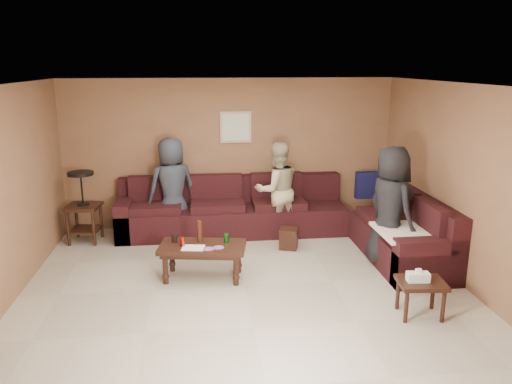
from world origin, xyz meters
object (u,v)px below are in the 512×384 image
waste_bin (289,238)px  person_left (172,187)px  person_right (390,207)px  side_table_right (420,285)px  coffee_table (202,250)px  sectional_sofa (287,222)px  end_table_left (83,206)px  person_middle (277,190)px

waste_bin → person_left: (-1.76, 0.83, 0.65)m
person_left → person_right: bearing=129.0°
side_table_right → person_right: 1.52m
side_table_right → waste_bin: size_ratio=1.79×
person_right → person_left: bearing=44.4°
coffee_table → person_left: (-0.45, 1.76, 0.41)m
coffee_table → person_left: bearing=104.3°
side_table_right → person_left: person_left is taller
sectional_sofa → end_table_left: size_ratio=4.14×
person_left → end_table_left: bearing=-16.0°
coffee_table → waste_bin: coffee_table is taller
waste_bin → person_right: bearing=-32.5°
end_table_left → person_left: bearing=6.7°
person_middle → person_left: bearing=-19.3°
end_table_left → side_table_right: (4.19, -2.89, -0.22)m
end_table_left → person_left: (1.37, 0.16, 0.21)m
sectional_sofa → person_middle: bearing=109.5°
coffee_table → end_table_left: 2.43m
coffee_table → side_table_right: bearing=-28.6°
person_left → person_middle: 1.68m
waste_bin → person_middle: person_middle is taller
side_table_right → waste_bin: bearing=115.6°
end_table_left → person_left: size_ratio=0.70×
sectional_sofa → person_left: bearing=163.0°
end_table_left → sectional_sofa: bearing=-6.9°
side_table_right → person_right: bearing=82.8°
waste_bin → person_left: person_left is taller
coffee_table → person_right: (2.56, 0.14, 0.45)m
sectional_sofa → coffee_table: (-1.33, -1.21, 0.07)m
person_left → coffee_table: bearing=81.6°
person_left → person_right: person_right is taller
sectional_sofa → side_table_right: sectional_sofa is taller
sectional_sofa → waste_bin: bearing=-94.1°
sectional_sofa → coffee_table: bearing=-137.6°
end_table_left → person_right: (4.37, -1.46, 0.25)m
waste_bin → person_right: size_ratio=0.19×
waste_bin → person_right: (1.25, -0.79, 0.68)m
sectional_sofa → person_right: bearing=-41.2°
coffee_table → end_table_left: (-1.82, 1.60, 0.20)m
coffee_table → person_middle: 1.99m
sectional_sofa → person_right: person_right is taller
coffee_table → person_right: 2.60m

